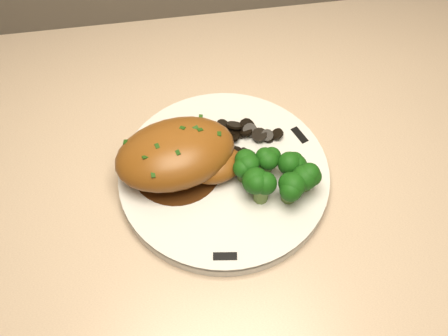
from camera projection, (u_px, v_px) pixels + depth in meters
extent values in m
cube|color=#4C2F22|center=(447.00, 276.00, 1.07)|extent=(1.85, 0.60, 0.80)
cylinder|color=silver|center=(224.00, 177.00, 0.68)|extent=(0.29, 0.29, 0.02)
cube|color=black|center=(299.00, 135.00, 0.70)|extent=(0.02, 0.03, 0.00)
cube|color=black|center=(147.00, 137.00, 0.70)|extent=(0.02, 0.03, 0.00)
cube|color=black|center=(225.00, 256.00, 0.61)|extent=(0.03, 0.01, 0.00)
cylinder|color=#351A09|center=(177.00, 167.00, 0.67)|extent=(0.11, 0.11, 0.00)
ellipsoid|color=brown|center=(175.00, 154.00, 0.65)|extent=(0.16, 0.12, 0.06)
ellipsoid|color=brown|center=(215.00, 165.00, 0.66)|extent=(0.07, 0.06, 0.03)
cube|color=#183B0C|center=(136.00, 149.00, 0.63)|extent=(0.01, 0.00, 0.00)
cube|color=#183B0C|center=(150.00, 143.00, 0.63)|extent=(0.01, 0.00, 0.00)
cube|color=#183B0C|center=(165.00, 138.00, 0.63)|extent=(0.01, 0.00, 0.00)
cube|color=#183B0C|center=(180.00, 134.00, 0.63)|extent=(0.01, 0.00, 0.00)
cube|color=#183B0C|center=(194.00, 131.00, 0.64)|extent=(0.01, 0.00, 0.00)
cube|color=#183B0C|center=(208.00, 129.00, 0.64)|extent=(0.01, 0.00, 0.00)
cylinder|color=black|center=(271.00, 136.00, 0.70)|extent=(0.01, 0.01, 0.01)
cylinder|color=black|center=(269.00, 131.00, 0.70)|extent=(0.02, 0.02, 0.01)
cylinder|color=black|center=(263.00, 126.00, 0.70)|extent=(0.02, 0.02, 0.01)
cylinder|color=black|center=(255.00, 127.00, 0.71)|extent=(0.02, 0.02, 0.01)
cylinder|color=black|center=(247.00, 126.00, 0.70)|extent=(0.01, 0.01, 0.01)
cylinder|color=black|center=(239.00, 126.00, 0.70)|extent=(0.02, 0.02, 0.01)
cylinder|color=black|center=(232.00, 132.00, 0.70)|extent=(0.02, 0.02, 0.01)
cylinder|color=black|center=(228.00, 135.00, 0.70)|extent=(0.02, 0.02, 0.00)
cylinder|color=black|center=(227.00, 139.00, 0.69)|extent=(0.02, 0.02, 0.01)
cylinder|color=black|center=(230.00, 146.00, 0.69)|extent=(0.02, 0.02, 0.01)
cylinder|color=black|center=(235.00, 148.00, 0.69)|extent=(0.03, 0.03, 0.01)
cylinder|color=black|center=(243.00, 148.00, 0.68)|extent=(0.02, 0.02, 0.01)
cylinder|color=black|center=(252.00, 151.00, 0.69)|extent=(0.02, 0.02, 0.01)
cylinder|color=black|center=(261.00, 148.00, 0.69)|extent=(0.03, 0.03, 0.01)
cylinder|color=black|center=(267.00, 143.00, 0.69)|extent=(0.03, 0.03, 0.02)
cylinder|color=black|center=(271.00, 141.00, 0.69)|extent=(0.03, 0.03, 0.02)
cylinder|color=#577431|center=(244.00, 172.00, 0.66)|extent=(0.02, 0.02, 0.02)
sphere|color=#0A3307|center=(245.00, 165.00, 0.64)|extent=(0.03, 0.03, 0.03)
cylinder|color=#577431|center=(266.00, 163.00, 0.66)|extent=(0.02, 0.02, 0.02)
sphere|color=#0A3307|center=(267.00, 155.00, 0.65)|extent=(0.03, 0.03, 0.03)
cylinder|color=#577431|center=(291.00, 170.00, 0.66)|extent=(0.02, 0.02, 0.02)
sphere|color=#0A3307|center=(292.00, 162.00, 0.65)|extent=(0.03, 0.03, 0.03)
cylinder|color=#577431|center=(261.00, 193.00, 0.64)|extent=(0.02, 0.02, 0.02)
sphere|color=#0A3307|center=(262.00, 186.00, 0.63)|extent=(0.03, 0.03, 0.03)
cylinder|color=#577431|center=(289.00, 193.00, 0.64)|extent=(0.02, 0.02, 0.02)
sphere|color=#0A3307|center=(290.00, 186.00, 0.63)|extent=(0.03, 0.03, 0.03)
cylinder|color=#577431|center=(305.00, 181.00, 0.65)|extent=(0.02, 0.02, 0.02)
sphere|color=#0A3307|center=(307.00, 173.00, 0.64)|extent=(0.03, 0.03, 0.03)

